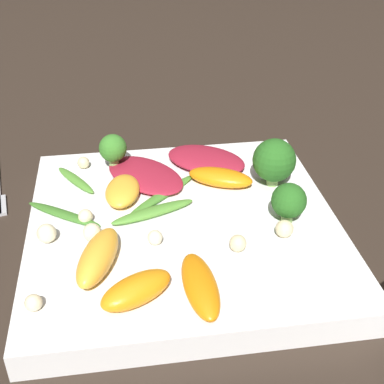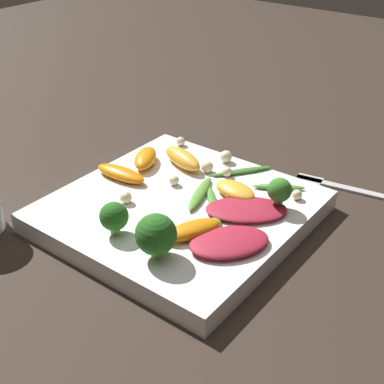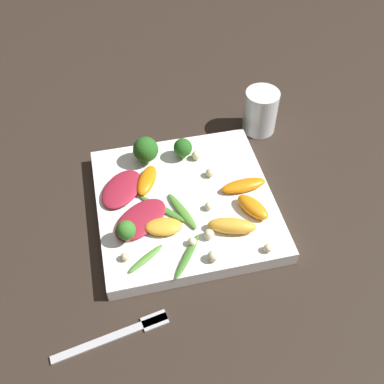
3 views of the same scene
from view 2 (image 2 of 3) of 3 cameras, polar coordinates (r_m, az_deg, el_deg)
name	(u,v)px [view 2 (image 2 of 3)]	position (r m, az deg, el deg)	size (l,w,h in m)	color
ground_plane	(180,220)	(0.66, -1.28, -2.96)	(2.40, 2.40, 0.00)	#2D231C
plate	(180,211)	(0.66, -1.30, -2.05)	(0.28, 0.28, 0.03)	white
fork	(341,186)	(0.75, 15.63, 0.61)	(0.16, 0.04, 0.01)	#B2B2B7
radicchio_leaf_0	(246,209)	(0.63, 5.83, -1.86)	(0.11, 0.10, 0.01)	maroon
radicchio_leaf_1	(229,242)	(0.57, 3.99, -5.35)	(0.10, 0.10, 0.01)	maroon
orange_segment_0	(235,190)	(0.66, 4.64, 0.18)	(0.06, 0.04, 0.02)	#FCAD33
orange_segment_1	(119,175)	(0.70, -7.84, 1.85)	(0.08, 0.03, 0.01)	orange
orange_segment_2	(193,230)	(0.59, 0.13, -4.05)	(0.05, 0.07, 0.02)	orange
orange_segment_3	(145,158)	(0.73, -4.99, 3.61)	(0.05, 0.07, 0.02)	orange
orange_segment_4	(183,158)	(0.73, -1.01, 3.60)	(0.08, 0.05, 0.02)	#FCAD33
broccoli_floret_0	(114,217)	(0.59, -8.31, -2.64)	(0.03, 0.03, 0.04)	#84AD5B
broccoli_floret_1	(156,235)	(0.55, -3.86, -4.58)	(0.04, 0.04, 0.05)	#84AD5B
broccoli_floret_2	(279,191)	(0.63, 9.31, 0.13)	(0.03, 0.03, 0.04)	#84AD5B
arugula_sprig_0	(214,206)	(0.64, 2.34, -1.51)	(0.07, 0.08, 0.01)	#47842D
arugula_sprig_1	(279,187)	(0.68, 9.24, 0.52)	(0.06, 0.05, 0.01)	#518E33
arugula_sprig_2	(243,171)	(0.72, 5.44, 2.24)	(0.06, 0.07, 0.01)	#3D7528
arugula_sprig_3	(200,193)	(0.66, 0.87, -0.15)	(0.04, 0.08, 0.01)	#518E33
macadamia_nut_0	(297,195)	(0.66, 11.14, -0.28)	(0.01, 0.01, 0.01)	beige
macadamia_nut_1	(227,172)	(0.70, 3.74, 2.17)	(0.01, 0.01, 0.01)	beige
macadamia_nut_2	(174,180)	(0.68, -1.94, 1.25)	(0.01, 0.01, 0.01)	beige
macadamia_nut_3	(181,141)	(0.79, -1.22, 5.43)	(0.01, 0.01, 0.01)	beige
macadamia_nut_4	(207,167)	(0.71, 1.64, 2.72)	(0.02, 0.02, 0.02)	beige
macadamia_nut_5	(107,217)	(0.62, -9.05, -2.65)	(0.02, 0.02, 0.02)	beige
macadamia_nut_6	(126,197)	(0.65, -7.08, -0.57)	(0.01, 0.01, 0.01)	beige
macadamia_nut_7	(226,157)	(0.74, 3.65, 3.80)	(0.02, 0.02, 0.02)	beige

